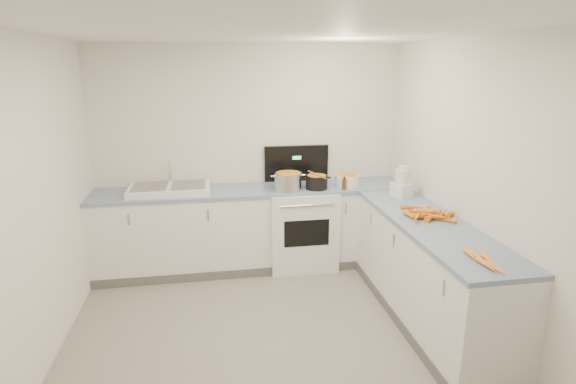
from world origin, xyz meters
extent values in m
cube|color=white|center=(0.00, 1.70, 0.45)|extent=(3.50, 0.60, 0.90)
cube|color=#7C91B0|center=(0.00, 1.70, 0.92)|extent=(3.50, 0.62, 0.04)
cube|color=white|center=(1.45, 0.30, 0.45)|extent=(0.60, 2.20, 0.90)
cube|color=#7C91B0|center=(1.45, 0.30, 0.92)|extent=(0.62, 2.20, 0.04)
cube|color=white|center=(0.55, 1.68, 0.45)|extent=(0.76, 0.65, 0.90)
cube|color=black|center=(0.55, 1.98, 1.15)|extent=(0.76, 0.05, 0.42)
cube|color=white|center=(-0.90, 1.70, 0.97)|extent=(0.86, 0.52, 0.07)
cube|color=slate|center=(-1.10, 1.70, 1.01)|extent=(0.36, 0.42, 0.01)
cube|color=slate|center=(-0.70, 1.70, 1.01)|extent=(0.36, 0.42, 0.01)
cylinder|color=silver|center=(-0.90, 1.92, 1.13)|extent=(0.03, 0.03, 0.24)
cylinder|color=silver|center=(0.38, 1.55, 1.03)|extent=(0.38, 0.38, 0.22)
cylinder|color=black|center=(0.70, 1.56, 1.01)|extent=(0.29, 0.29, 0.17)
cylinder|color=#AD7A47|center=(0.70, 1.56, 1.10)|extent=(0.12, 0.38, 0.02)
cylinder|color=white|center=(1.07, 1.63, 1.00)|extent=(0.32, 0.32, 0.13)
cylinder|color=#593319|center=(0.99, 1.48, 1.00)|extent=(0.05, 0.05, 0.12)
cylinder|color=#E5B266|center=(1.12, 1.55, 0.98)|extent=(0.05, 0.05, 0.08)
cube|color=white|center=(1.51, 1.12, 1.01)|extent=(0.21, 0.23, 0.14)
cylinder|color=silver|center=(1.51, 1.12, 1.16)|extent=(0.15, 0.15, 0.15)
cylinder|color=white|center=(1.51, 1.12, 1.25)|extent=(0.09, 0.09, 0.04)
cone|color=orange|center=(1.61, 0.41, 0.97)|extent=(0.22, 0.10, 0.05)
cone|color=orange|center=(1.57, 0.31, 0.96)|extent=(0.17, 0.18, 0.04)
cone|color=orange|center=(1.31, 0.46, 0.96)|extent=(0.06, 0.18, 0.05)
cone|color=orange|center=(1.41, 0.49, 0.96)|extent=(0.19, 0.18, 0.04)
cone|color=orange|center=(1.42, 0.38, 0.96)|extent=(0.19, 0.13, 0.05)
cone|color=orange|center=(1.49, 0.37, 0.96)|extent=(0.18, 0.15, 0.04)
cone|color=orange|center=(1.49, 0.44, 0.96)|extent=(0.18, 0.16, 0.04)
cone|color=orange|center=(1.53, 0.49, 0.96)|extent=(0.19, 0.16, 0.04)
cone|color=orange|center=(1.39, 0.39, 0.97)|extent=(0.17, 0.13, 0.05)
cone|color=orange|center=(1.48, 0.38, 0.97)|extent=(0.20, 0.17, 0.05)
cone|color=orange|center=(1.49, 0.57, 0.97)|extent=(0.19, 0.15, 0.05)
cone|color=orange|center=(1.46, 0.43, 0.96)|extent=(0.17, 0.05, 0.04)
cone|color=orange|center=(1.56, 0.56, 0.97)|extent=(0.16, 0.19, 0.05)
cone|color=orange|center=(1.60, 0.38, 1.00)|extent=(0.07, 0.20, 0.04)
cone|color=orange|center=(1.60, 0.40, 1.00)|extent=(0.17, 0.18, 0.04)
cone|color=orange|center=(1.38, 0.50, 0.98)|extent=(0.13, 0.16, 0.04)
cone|color=orange|center=(1.32, 0.34, 0.98)|extent=(0.13, 0.16, 0.04)
cone|color=orange|center=(1.49, 0.48, 1.00)|extent=(0.07, 0.19, 0.05)
cone|color=orange|center=(1.44, 0.41, 1.01)|extent=(0.18, 0.12, 0.05)
cone|color=orange|center=(1.36, 0.55, 1.01)|extent=(0.21, 0.10, 0.05)
cone|color=orange|center=(1.52, 0.33, 0.98)|extent=(0.18, 0.13, 0.05)
cone|color=orange|center=(1.47, 0.40, 0.98)|extent=(0.19, 0.07, 0.05)
cone|color=orange|center=(1.49, 0.44, 0.98)|extent=(0.11, 0.20, 0.05)
cone|color=orange|center=(1.41, -0.66, 0.96)|extent=(0.07, 0.19, 0.04)
cone|color=orange|center=(1.38, -0.60, 0.96)|extent=(0.05, 0.19, 0.04)
cone|color=orange|center=(1.44, -0.54, 0.96)|extent=(0.06, 0.18, 0.04)
cone|color=orange|center=(1.39, -0.48, 0.96)|extent=(0.06, 0.19, 0.04)
cone|color=orange|center=(1.37, -0.42, 0.96)|extent=(0.07, 0.18, 0.04)
cube|color=tan|center=(-1.19, 1.70, 1.02)|extent=(0.05, 0.03, 0.00)
cube|color=tan|center=(-1.01, 1.75, 1.01)|extent=(0.04, 0.01, 0.00)
cube|color=tan|center=(-1.17, 1.70, 1.02)|extent=(0.04, 0.04, 0.00)
cube|color=tan|center=(-1.15, 1.66, 1.02)|extent=(0.02, 0.03, 0.00)
cube|color=tan|center=(-1.11, 1.70, 1.02)|extent=(0.03, 0.02, 0.00)
cube|color=tan|center=(-1.05, 1.61, 1.02)|extent=(0.05, 0.04, 0.00)
cube|color=tan|center=(-1.09, 1.64, 1.02)|extent=(0.05, 0.04, 0.00)
cube|color=tan|center=(-1.05, 1.78, 1.02)|extent=(0.04, 0.05, 0.00)
cube|color=tan|center=(-1.09, 1.82, 1.02)|extent=(0.04, 0.04, 0.00)
cube|color=tan|center=(-1.08, 1.63, 1.01)|extent=(0.01, 0.05, 0.00)
cube|color=tan|center=(-1.06, 1.81, 1.02)|extent=(0.04, 0.01, 0.00)
camera|label=1|loc=(-0.42, -3.14, 2.27)|focal=28.00mm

